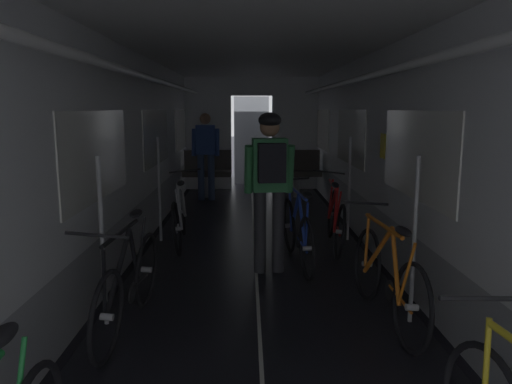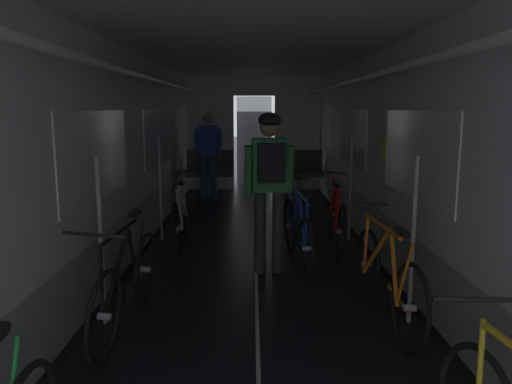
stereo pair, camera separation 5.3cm
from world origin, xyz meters
The scene contains 10 objects.
train_car_shell centered at (0.00, 3.60, 1.70)m, with size 3.14×12.34×2.57m.
bench_seat_far_left centered at (-0.90, 8.07, 0.57)m, with size 0.98×0.51×0.95m.
bench_seat_far_right centered at (0.90, 8.07, 0.57)m, with size 0.98×0.51×0.95m.
bicycle_silver centered at (-0.98, 4.51, 0.38)m, with size 0.44×1.69×0.95m.
bicycle_red centered at (1.03, 4.33, 0.38)m, with size 0.44×1.69×0.95m.
bicycle_black centered at (-1.04, 1.99, 0.38)m, with size 0.44×1.69×0.95m.
bicycle_orange centered at (1.06, 2.11, 0.38)m, with size 0.44×1.69×0.95m.
person_cyclist_aisle centered at (0.14, 3.37, 1.07)m, with size 0.54×0.41×1.73m.
bicycle_blue_in_aisle centered at (0.48, 3.64, 0.38)m, with size 0.44×1.69×0.94m.
person_standing_near_bench centered at (-0.90, 7.70, 0.98)m, with size 0.53×0.23×1.69m.
Camera 2 is at (-0.04, -1.75, 1.76)m, focal length 34.28 mm.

